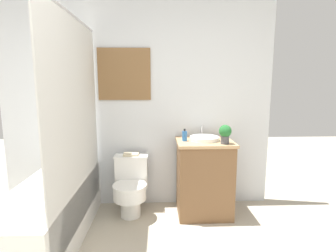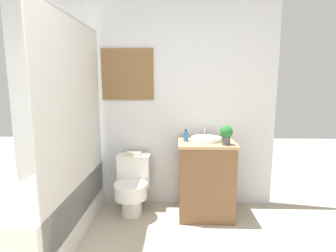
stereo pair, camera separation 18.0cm
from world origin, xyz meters
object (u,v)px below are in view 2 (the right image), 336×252
(toilet, at_px, (132,184))
(book_on_tank, at_px, (134,154))
(soap_bottle, at_px, (186,136))
(potted_plant, at_px, (226,134))
(sink, at_px, (206,139))

(toilet, distance_m, book_on_tank, 0.34)
(soap_bottle, bearing_deg, potted_plant, -20.58)
(sink, bearing_deg, soap_bottle, -172.18)
(sink, distance_m, soap_bottle, 0.22)
(soap_bottle, height_order, book_on_tank, soap_bottle)
(sink, relative_size, soap_bottle, 2.70)
(sink, relative_size, potted_plant, 1.81)
(sink, bearing_deg, toilet, -179.73)
(toilet, distance_m, soap_bottle, 0.80)
(toilet, relative_size, sink, 1.79)
(soap_bottle, bearing_deg, sink, 7.82)
(sink, xyz_separation_m, soap_bottle, (-0.22, -0.03, 0.03))
(potted_plant, relative_size, book_on_tank, 1.15)
(soap_bottle, relative_size, book_on_tank, 0.78)
(sink, relative_size, book_on_tank, 2.09)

